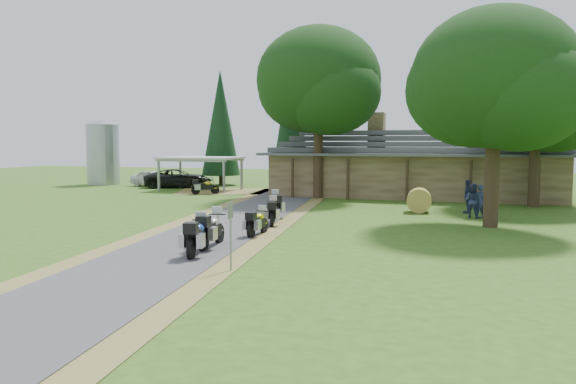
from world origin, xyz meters
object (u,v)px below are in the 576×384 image
(car_dark_suv, at_px, (178,174))
(motorcycle_carport_a, at_px, (205,186))
(car_white_sedan, at_px, (153,176))
(motorcycle_row_c, at_px, (258,221))
(silo, at_px, (103,152))
(hay_bale, at_px, (419,200))
(lodge, at_px, (415,162))
(motorcycle_row_e, at_px, (276,204))
(carport, at_px, (201,174))
(motorcycle_row_d, at_px, (273,211))
(motorcycle_row_b, at_px, (212,228))
(motorcycle_row_a, at_px, (197,235))

(car_dark_suv, bearing_deg, motorcycle_carport_a, -158.58)
(car_white_sedan, relative_size, motorcycle_row_c, 3.14)
(silo, bearing_deg, car_white_sedan, -6.91)
(silo, distance_m, motorcycle_row_c, 33.46)
(motorcycle_row_c, bearing_deg, hay_bale, -27.44)
(car_white_sedan, distance_m, motorcycle_row_c, 28.84)
(lodge, xyz_separation_m, car_dark_suv, (-20.35, 1.11, -1.24))
(car_white_sedan, bearing_deg, silo, 91.54)
(motorcycle_carport_a, bearing_deg, motorcycle_row_c, -94.41)
(car_dark_suv, height_order, motorcycle_row_e, car_dark_suv)
(motorcycle_row_c, height_order, hay_bale, hay_bale)
(lodge, distance_m, carport, 17.14)
(motorcycle_row_c, bearing_deg, lodge, -10.44)
(motorcycle_row_d, height_order, motorcycle_carport_a, motorcycle_row_d)
(motorcycle_row_d, bearing_deg, motorcycle_row_c, 171.01)
(silo, distance_m, car_white_sedan, 6.20)
(car_white_sedan, height_order, motorcycle_row_d, car_white_sedan)
(silo, bearing_deg, motorcycle_row_d, -38.92)
(silo, distance_m, hay_bale, 32.74)
(motorcycle_row_c, xyz_separation_m, motorcycle_row_d, (-0.49, 3.15, 0.06))
(motorcycle_row_b, relative_size, motorcycle_row_c, 1.20)
(motorcycle_row_b, height_order, motorcycle_carport_a, motorcycle_row_b)
(lodge, height_order, motorcycle_row_e, lodge)
(motorcycle_carport_a, bearing_deg, motorcycle_row_a, -101.46)
(car_dark_suv, bearing_deg, motorcycle_row_d, -164.14)
(motorcycle_row_a, xyz_separation_m, motorcycle_row_e, (-0.80, 10.31, -0.02))
(carport, relative_size, motorcycle_row_c, 3.61)
(car_white_sedan, height_order, car_dark_suv, car_dark_suv)
(silo, bearing_deg, motorcycle_row_c, -42.61)
(carport, xyz_separation_m, car_white_sedan, (-6.02, 2.39, -0.45))
(silo, height_order, motorcycle_carport_a, silo)
(car_white_sedan, xyz_separation_m, motorcycle_row_a, (18.31, -26.43, -0.21))
(carport, height_order, motorcycle_row_b, carport)
(motorcycle_row_d, bearing_deg, hay_bale, -58.74)
(lodge, bearing_deg, motorcycle_row_e, -110.90)
(motorcycle_row_a, bearing_deg, motorcycle_row_c, -19.64)
(lodge, distance_m, car_dark_suv, 20.42)
(motorcycle_row_a, xyz_separation_m, hay_bale, (6.13, 14.77, -0.03))
(lodge, bearing_deg, silo, 175.69)
(motorcycle_row_c, bearing_deg, motorcycle_row_b, 170.13)
(motorcycle_row_a, bearing_deg, car_dark_suv, 16.99)
(car_dark_suv, xyz_separation_m, motorcycle_row_d, (15.54, -18.37, -0.55))
(carport, bearing_deg, motorcycle_row_a, -64.00)
(carport, height_order, motorcycle_row_c, carport)
(lodge, xyz_separation_m, motorcycle_row_b, (-4.95, -23.49, -1.73))
(silo, height_order, motorcycle_row_b, silo)
(lodge, relative_size, motorcycle_row_d, 11.06)
(motorcycle_row_e, bearing_deg, car_dark_suv, 18.34)
(lodge, xyz_separation_m, car_white_sedan, (-23.10, 1.48, -1.53))
(lodge, distance_m, hay_bale, 10.42)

